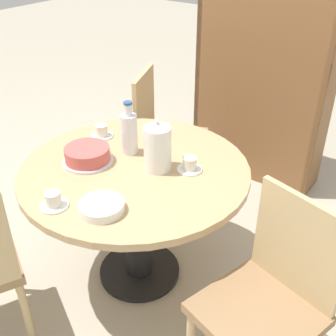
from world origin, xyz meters
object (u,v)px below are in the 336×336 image
object	(u,v)px
cup_a	(53,201)
cup_b	(102,132)
chair_b	(269,298)
cake_main	(87,155)
cup_c	(190,165)
coffee_pot	(158,147)
water_bottle	(129,133)
chair_c	(164,133)
bookshelf	(263,53)

from	to	relation	value
cup_a	cup_b	bearing A→B (deg)	115.24
chair_b	cake_main	bearing A→B (deg)	-167.86
cake_main	cup_c	xyz separation A→B (m)	(0.45, 0.22, -0.01)
coffee_pot	water_bottle	distance (m)	0.21
chair_b	chair_c	bearing A→B (deg)	158.42
cake_main	cup_c	size ratio (longest dim) A/B	2.06
chair_c	water_bottle	size ratio (longest dim) A/B	3.20
chair_c	coffee_pot	world-z (taller)	coffee_pot
water_bottle	chair_b	bearing A→B (deg)	-16.44
chair_b	cup_a	world-z (taller)	chair_b
bookshelf	cake_main	bearing A→B (deg)	80.67
coffee_pot	cup_b	size ratio (longest dim) A/B	2.13
bookshelf	water_bottle	bearing A→B (deg)	84.11
chair_b	coffee_pot	bearing A→B (deg)	178.70
water_bottle	cup_c	distance (m)	0.35
cup_b	bookshelf	bearing A→B (deg)	73.06
chair_b	bookshelf	world-z (taller)	bookshelf
cup_a	cup_b	distance (m)	0.65
chair_b	cup_b	xyz separation A→B (m)	(-1.15, 0.32, 0.26)
coffee_pot	cup_c	size ratio (longest dim) A/B	2.13
water_bottle	cup_a	xyz separation A→B (m)	(0.04, -0.54, -0.09)
chair_c	cake_main	distance (m)	0.89
water_bottle	cup_b	world-z (taller)	water_bottle
chair_c	cup_c	size ratio (longest dim) A/B	7.30
chair_c	cup_b	xyz separation A→B (m)	(0.01, -0.59, 0.26)
bookshelf	cup_a	world-z (taller)	bookshelf
chair_b	coffee_pot	size ratio (longest dim) A/B	3.43
chair_b	chair_c	distance (m)	1.48
cake_main	chair_b	bearing A→B (deg)	-4.24
cake_main	cup_c	distance (m)	0.50
bookshelf	cup_a	bearing A→B (deg)	87.01
cake_main	cup_a	xyz separation A→B (m)	(0.15, -0.35, -0.01)
coffee_pot	cake_main	world-z (taller)	coffee_pot
chair_c	cup_a	xyz separation A→B (m)	(0.29, -1.18, 0.26)
cake_main	water_bottle	bearing A→B (deg)	60.60
cup_a	cup_b	xyz separation A→B (m)	(-0.28, 0.59, 0.00)
chair_c	cup_b	size ratio (longest dim) A/B	7.30
cup_c	chair_b	bearing A→B (deg)	-27.68
chair_b	cake_main	distance (m)	1.06
cup_a	cup_c	xyz separation A→B (m)	(0.31, 0.57, 0.00)
cup_b	chair_b	bearing A→B (deg)	-15.34
cake_main	cup_b	distance (m)	0.27
cake_main	cup_a	size ratio (longest dim) A/B	2.06
chair_b	bookshelf	xyz separation A→B (m)	(-0.78, 1.54, 0.46)
chair_c	cup_b	bearing A→B (deg)	159.31
chair_c	cup_a	size ratio (longest dim) A/B	7.30
water_bottle	cup_c	xyz separation A→B (m)	(0.34, 0.03, -0.09)
chair_b	cup_a	bearing A→B (deg)	-146.45
cup_b	cup_c	bearing A→B (deg)	-1.64
chair_c	cup_c	distance (m)	0.89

